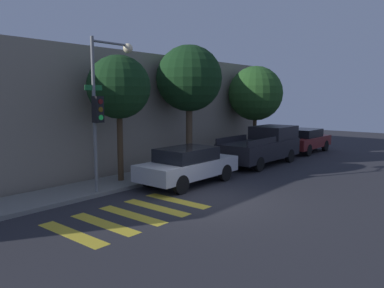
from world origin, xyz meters
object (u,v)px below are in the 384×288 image
sedan_near_corner (188,165)px  pickup_truck (263,145)px  tree_far_end (255,94)px  traffic_light_pole (104,95)px  sedan_middle (305,140)px  tree_near_corner (119,88)px  tree_midblock (189,79)px

sedan_near_corner → pickup_truck: bearing=-0.0°
pickup_truck → tree_far_end: tree_far_end is taller
traffic_light_pole → sedan_middle: (14.47, -1.27, -2.74)m
sedan_middle → tree_far_end: 4.43m
sedan_middle → tree_near_corner: size_ratio=0.86×
tree_near_corner → tree_far_end: tree_far_end is taller
tree_near_corner → tree_midblock: 4.31m
tree_near_corner → tree_midblock: (4.28, 0.00, 0.50)m
sedan_near_corner → tree_near_corner: 4.08m
sedan_middle → tree_midblock: size_ratio=0.74×
sedan_near_corner → tree_far_end: tree_far_end is taller
traffic_light_pole → sedan_middle: traffic_light_pole is taller
traffic_light_pole → tree_near_corner: traffic_light_pole is taller
traffic_light_pole → pickup_truck: traffic_light_pole is taller
traffic_light_pole → tree_far_end: (11.90, 0.87, 0.16)m
sedan_middle → tree_midblock: bearing=166.3°
pickup_truck → tree_far_end: bearing=37.5°
sedan_near_corner → tree_near_corner: size_ratio=0.88×
sedan_near_corner → tree_midblock: 4.90m
sedan_middle → tree_near_corner: tree_near_corner is taller
traffic_light_pole → sedan_near_corner: size_ratio=1.23×
sedan_near_corner → pickup_truck: size_ratio=0.84×
tree_near_corner → sedan_near_corner: bearing=-52.3°
sedan_near_corner → tree_near_corner: bearing=127.7°
tree_far_end → sedan_near_corner: bearing=-166.4°
sedan_near_corner → sedan_middle: size_ratio=1.01×
tree_far_end → traffic_light_pole: bearing=-175.8°
sedan_near_corner → tree_near_corner: (-1.66, 2.14, 3.05)m
traffic_light_pole → tree_midblock: size_ratio=0.93×
tree_midblock → tree_far_end: 6.28m
traffic_light_pole → tree_midblock: tree_midblock is taller
pickup_truck → tree_near_corner: 8.52m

